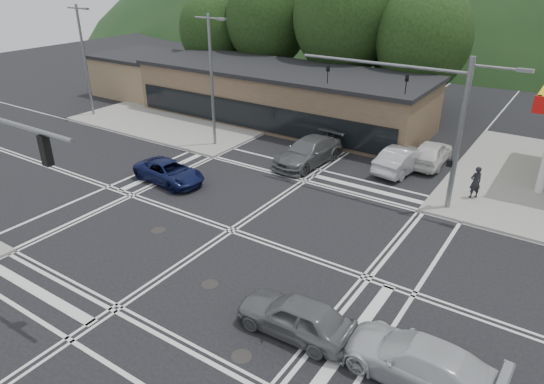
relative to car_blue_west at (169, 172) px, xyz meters
The scene contains 20 objects.
ground 7.18m from the car_blue_west, 21.04° to the right, with size 120.00×120.00×0.00m, color black.
sidewalk_nw 14.98m from the car_blue_west, 123.82° to the left, with size 16.00×16.00×0.15m, color gray.
commercial_row 14.56m from the car_blue_west, 95.26° to the left, with size 24.00×8.00×4.00m, color brown.
commercial_nw 22.58m from the car_blue_west, 140.21° to the left, with size 8.00×7.00×3.60m, color #846B4F.
hill_north 87.69m from the car_blue_west, 85.64° to the left, with size 252.00×126.00×140.00m, color #183618.
tree_n_a 23.56m from the car_blue_west, 108.88° to the left, with size 8.00×8.00×11.75m.
tree_n_b 22.60m from the car_blue_west, 88.21° to the left, with size 9.00×9.00×12.98m.
tree_n_c 23.50m from the car_blue_west, 70.31° to the left, with size 7.60×7.60×10.87m.
tree_n_d 24.94m from the car_blue_west, 123.12° to the left, with size 6.80×6.80×9.76m.
tree_n_e 26.66m from the car_blue_west, 79.59° to the left, with size 8.40×8.40×11.98m.
streetlight_nw 7.99m from the car_blue_west, 105.38° to the left, with size 2.50×0.25×9.00m.
streetlight_w 17.14m from the car_blue_west, 157.15° to the left, with size 2.50×0.25×9.00m.
signal_mast_ne 15.39m from the car_blue_west, 22.48° to the left, with size 11.65×0.30×8.00m.
car_blue_west is the anchor object (origin of this frame).
car_grey_center 14.85m from the car_blue_west, 28.41° to the right, with size 1.74×4.33×1.47m, color #5D5F62.
car_silver_east 18.61m from the car_blue_west, 21.40° to the right, with size 2.08×5.11×1.48m, color silver.
car_queue_a 14.44m from the car_blue_west, 40.28° to the left, with size 1.70×4.88×1.61m, color #A8AAAF.
car_queue_b 16.70m from the car_blue_west, 43.21° to the left, with size 1.89×4.70×1.60m, color silver.
car_northbound 8.98m from the car_blue_west, 52.58° to the left, with size 2.32×5.70×1.65m, color #535657.
pedestrian 17.46m from the car_blue_west, 25.63° to the left, with size 0.67×0.44×1.83m, color black.
Camera 1 is at (13.15, -16.17, 11.96)m, focal length 32.00 mm.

